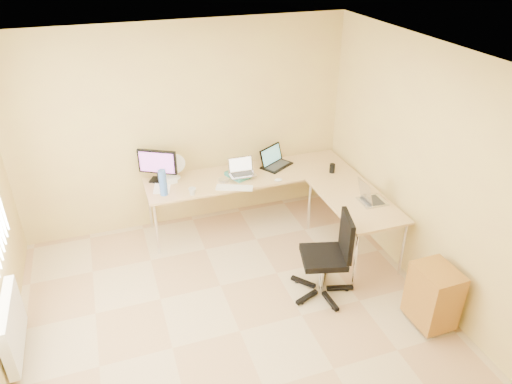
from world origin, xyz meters
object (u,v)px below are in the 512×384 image
object	(u,v)px
desk_main	(250,199)
desk_fan	(175,167)
water_bottle	(163,183)
laptop_center	(242,167)
laptop_return	(373,193)
office_chair	(324,255)
laptop_black	(277,157)
cabinet	(433,295)
mug	(192,191)
monitor	(158,166)
keyboard	(234,188)
desk_return	(353,225)

from	to	relation	value
desk_main	desk_fan	xyz separation A→B (m)	(-0.91, 0.20, 0.52)
water_bottle	laptop_center	bearing A→B (deg)	5.46
laptop_return	office_chair	world-z (taller)	office_chair
laptop_center	desk_main	bearing A→B (deg)	31.73
laptop_return	desk_fan	bearing A→B (deg)	58.34
laptop_return	office_chair	xyz separation A→B (m)	(-0.83, -0.46, -0.34)
laptop_return	office_chair	distance (m)	1.01
laptop_black	cabinet	size ratio (longest dim) A/B	0.66
mug	office_chair	world-z (taller)	office_chair
office_chair	cabinet	size ratio (longest dim) A/B	1.59
laptop_center	mug	distance (m)	0.72
laptop_black	laptop_return	size ratio (longest dim) A/B	1.18
monitor	laptop_center	distance (m)	1.04
cabinet	laptop_return	bearing A→B (deg)	88.37
keyboard	desk_fan	bearing A→B (deg)	164.12
desk_main	laptop_return	size ratio (longest dim) A/B	7.71
monitor	office_chair	bearing A→B (deg)	-22.12
mug	laptop_return	world-z (taller)	laptop_return
monitor	keyboard	world-z (taller)	monitor
desk_return	cabinet	bearing A→B (deg)	-84.34
laptop_return	office_chair	bearing A→B (deg)	120.36
laptop_black	monitor	bearing A→B (deg)	144.90
desk_main	mug	distance (m)	0.95
desk_fan	cabinet	xyz separation A→B (m)	(2.02, -2.56, -0.52)
keyboard	mug	size ratio (longest dim) A/B	4.85
desk_return	laptop_center	bearing A→B (deg)	139.89
desk_return	mug	xyz separation A→B (m)	(-1.78, 0.72, 0.41)
office_chair	desk_main	bearing A→B (deg)	115.43
desk_main	mug	world-z (taller)	mug
monitor	desk_fan	world-z (taller)	monitor
laptop_center	desk_fan	size ratio (longest dim) A/B	1.04
desk_return	keyboard	bearing A→B (deg)	151.08
laptop_black	laptop_return	xyz separation A→B (m)	(0.71, -1.22, -0.01)
water_bottle	office_chair	bearing A→B (deg)	-44.87
laptop_center	office_chair	distance (m)	1.61
desk_fan	keyboard	bearing A→B (deg)	-47.94
desk_return	monitor	bearing A→B (deg)	150.27
desk_main	cabinet	world-z (taller)	desk_main
water_bottle	desk_fan	size ratio (longest dim) A/B	1.04
laptop_black	mug	distance (m)	1.28
desk_main	office_chair	bearing A→B (deg)	-79.59
desk_main	keyboard	world-z (taller)	keyboard
desk_main	desk_fan	world-z (taller)	desk_fan
desk_main	water_bottle	world-z (taller)	water_bottle
desk_main	office_chair	size ratio (longest dim) A/B	2.72
keyboard	desk_fan	size ratio (longest dim) A/B	1.44
laptop_black	cabinet	bearing A→B (deg)	-105.62
laptop_black	laptop_return	distance (m)	1.42
water_bottle	desk_return	bearing A→B (deg)	-21.58
desk_main	desk_return	world-z (taller)	same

